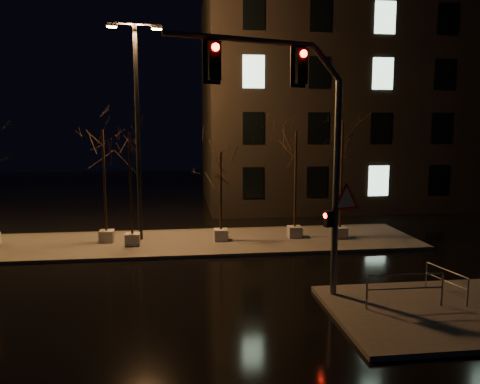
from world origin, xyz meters
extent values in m
plane|color=black|center=(0.00, 0.00, 0.00)|extent=(90.00, 90.00, 0.00)
cube|color=#46433E|center=(0.00, 6.00, 0.07)|extent=(22.00, 5.00, 0.15)
cube|color=#46433E|center=(7.50, -3.50, 0.07)|extent=(7.00, 5.00, 0.15)
cube|color=black|center=(14.00, 18.00, 7.50)|extent=(25.00, 12.00, 15.00)
cube|color=#A4A299|center=(-3.91, 6.31, 0.43)|extent=(0.65, 0.65, 0.55)
cylinder|color=black|center=(-3.91, 6.31, 3.06)|extent=(0.11, 0.11, 4.73)
cube|color=#A4A299|center=(-2.62, 5.51, 0.43)|extent=(0.65, 0.65, 0.55)
cylinder|color=black|center=(-2.62, 5.51, 3.01)|extent=(0.11, 0.11, 4.62)
cube|color=#A4A299|center=(1.49, 5.92, 0.43)|extent=(0.65, 0.65, 0.55)
cylinder|color=black|center=(1.49, 5.92, 2.55)|extent=(0.11, 0.11, 3.70)
cube|color=#A4A299|center=(5.16, 6.11, 0.43)|extent=(0.65, 0.65, 0.55)
cylinder|color=black|center=(5.16, 6.11, 3.02)|extent=(0.11, 0.11, 4.64)
cube|color=#A4A299|center=(7.31, 5.67, 0.43)|extent=(0.65, 0.65, 0.55)
cylinder|color=black|center=(7.31, 5.67, 3.28)|extent=(0.11, 0.11, 5.17)
cylinder|color=#595A60|center=(4.50, -1.80, 3.57)|extent=(0.21, 0.21, 6.84)
cylinder|color=#595A60|center=(1.40, -2.72, 7.94)|extent=(4.41, 1.45, 0.16)
cube|color=black|center=(3.19, -2.19, 7.32)|extent=(0.40, 0.34, 1.03)
cube|color=black|center=(0.57, -2.97, 7.32)|extent=(0.40, 0.34, 1.03)
cube|color=black|center=(4.26, -1.87, 2.66)|extent=(0.30, 0.27, 0.51)
cone|color=red|center=(4.84, -1.75, 3.23)|extent=(1.15, 0.37, 1.18)
sphere|color=#FF0C07|center=(4.50, -1.80, 7.66)|extent=(0.21, 0.21, 0.21)
cylinder|color=black|center=(-2.36, 6.64, 5.19)|extent=(0.20, 0.20, 10.08)
cylinder|color=black|center=(-2.36, 6.64, 10.23)|extent=(2.21, 0.36, 0.10)
cube|color=#FFA532|center=(-3.36, 6.52, 10.08)|extent=(0.53, 0.34, 0.20)
cube|color=#FFA532|center=(-1.35, 6.75, 10.08)|extent=(0.53, 0.34, 0.20)
cylinder|color=#595A60|center=(5.06, -3.19, 0.64)|extent=(0.05, 0.05, 0.97)
cylinder|color=#595A60|center=(7.44, -3.22, 0.64)|extent=(0.05, 0.05, 0.97)
cylinder|color=#595A60|center=(6.25, -3.20, 1.17)|extent=(2.37, 0.07, 0.04)
cylinder|color=#595A60|center=(6.25, -3.20, 0.74)|extent=(2.37, 0.07, 0.04)
cylinder|color=#595A60|center=(8.19, -3.36, 0.56)|extent=(0.05, 0.05, 0.82)
cylinder|color=#595A60|center=(7.84, -1.57, 0.56)|extent=(0.05, 0.05, 0.82)
cylinder|color=#595A60|center=(8.01, -2.47, 1.02)|extent=(0.38, 1.80, 0.04)
cylinder|color=#595A60|center=(8.01, -2.47, 0.65)|extent=(0.38, 1.80, 0.04)
camera|label=1|loc=(-0.37, -15.96, 5.53)|focal=35.00mm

